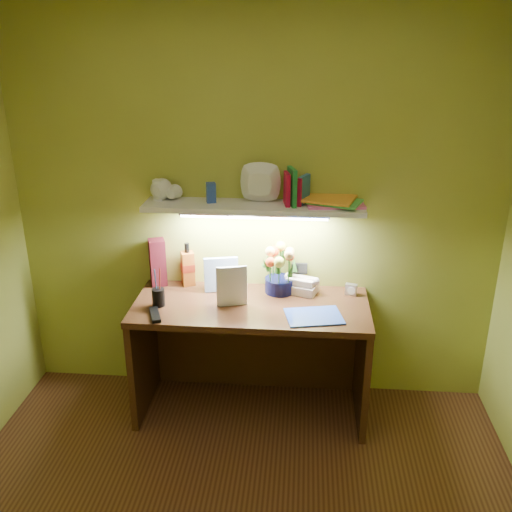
{
  "coord_description": "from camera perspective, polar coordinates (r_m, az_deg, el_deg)",
  "views": [
    {
      "loc": [
        0.29,
        -1.83,
        2.25
      ],
      "look_at": [
        0.02,
        1.35,
        1.0
      ],
      "focal_mm": 40.0,
      "sensor_mm": 36.0,
      "label": 1
    }
  ],
  "objects": [
    {
      "name": "whisky_box",
      "position": [
        3.65,
        -9.8,
        -0.62
      ],
      "size": [
        0.13,
        0.13,
        0.3
      ],
      "primitive_type": "cube",
      "rotation": [
        0.0,
        0.0,
        0.38
      ],
      "color": "#59131D",
      "rests_on": "desk"
    },
    {
      "name": "desk_book_a",
      "position": [
        3.38,
        -3.59,
        -3.14
      ],
      "size": [
        0.15,
        0.03,
        0.2
      ],
      "primitive_type": "imported",
      "rotation": [
        0.0,
        0.0,
        -0.07
      ],
      "color": "silver",
      "rests_on": "desk"
    },
    {
      "name": "blue_folder",
      "position": [
        3.27,
        5.81,
        -6.02
      ],
      "size": [
        0.35,
        0.29,
        0.01
      ],
      "primitive_type": "cube",
      "rotation": [
        0.0,
        0.0,
        0.21
      ],
      "color": "#2B4CB0",
      "rests_on": "desk"
    },
    {
      "name": "art_card",
      "position": [
        3.54,
        -3.5,
        -1.85
      ],
      "size": [
        0.22,
        0.09,
        0.21
      ],
      "primitive_type": null,
      "rotation": [
        0.0,
        0.0,
        0.23
      ],
      "color": "white",
      "rests_on": "desk"
    },
    {
      "name": "telephone",
      "position": [
        3.54,
        4.59,
        -2.78
      ],
      "size": [
        0.23,
        0.2,
        0.11
      ],
      "primitive_type": null,
      "rotation": [
        0.0,
        0.0,
        -0.34
      ],
      "color": "#F5E0CC",
      "rests_on": "desk"
    },
    {
      "name": "desk",
      "position": [
        3.58,
        -0.49,
        -10.22
      ],
      "size": [
        1.4,
        0.6,
        0.75
      ],
      "primitive_type": "cube",
      "color": "#321A0D",
      "rests_on": "ground"
    },
    {
      "name": "tv_remote",
      "position": [
        3.31,
        -10.06,
        -5.79
      ],
      "size": [
        0.11,
        0.18,
        0.02
      ],
      "primitive_type": "cube",
      "rotation": [
        0.0,
        0.0,
        0.36
      ],
      "color": "black",
      "rests_on": "desk"
    },
    {
      "name": "desk_clock",
      "position": [
        3.55,
        9.49,
        -3.32
      ],
      "size": [
        0.08,
        0.05,
        0.07
      ],
      "primitive_type": "cube",
      "rotation": [
        0.0,
        0.0,
        -0.26
      ],
      "color": "#B8BABE",
      "rests_on": "desk"
    },
    {
      "name": "whisky_bottle",
      "position": [
        3.63,
        -6.85,
        -0.81
      ],
      "size": [
        0.1,
        0.1,
        0.28
      ],
      "primitive_type": null,
      "rotation": [
        0.0,
        0.0,
        0.41
      ],
      "color": "#C05C1B",
      "rests_on": "desk"
    },
    {
      "name": "flower_bouquet",
      "position": [
        3.5,
        2.39,
        -1.21
      ],
      "size": [
        0.25,
        0.25,
        0.32
      ],
      "primitive_type": null,
      "rotation": [
        0.0,
        0.0,
        -0.31
      ],
      "color": "#090D33",
      "rests_on": "desk"
    },
    {
      "name": "desk_book_b",
      "position": [
        3.33,
        -3.99,
        -3.13
      ],
      "size": [
        0.18,
        0.06,
        0.25
      ],
      "primitive_type": "imported",
      "rotation": [
        0.0,
        0.0,
        0.22
      ],
      "color": "white",
      "rests_on": "desk"
    },
    {
      "name": "wall_shelf",
      "position": [
        3.36,
        0.18,
        5.55
      ],
      "size": [
        1.31,
        0.33,
        0.25
      ],
      "color": "white",
      "rests_on": "ground"
    },
    {
      "name": "pen_cup",
      "position": [
        3.39,
        -9.77,
        -3.51
      ],
      "size": [
        0.08,
        0.08,
        0.18
      ],
      "primitive_type": "cylinder",
      "rotation": [
        0.0,
        0.0,
        0.13
      ],
      "color": "black",
      "rests_on": "desk"
    }
  ]
}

